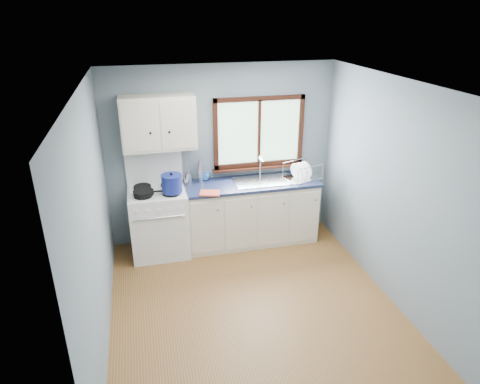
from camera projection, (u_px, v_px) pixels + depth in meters
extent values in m
cube|color=brown|center=(254.00, 307.00, 4.92)|extent=(3.20, 3.60, 0.02)
cube|color=white|center=(258.00, 84.00, 3.92)|extent=(3.20, 3.60, 0.02)
cube|color=slate|center=(222.00, 155.00, 6.03)|extent=(3.20, 0.02, 2.50)
cube|color=slate|center=(329.00, 324.00, 2.80)|extent=(3.20, 0.02, 2.50)
cube|color=slate|center=(93.00, 225.00, 4.07)|extent=(0.02, 3.60, 2.50)
cube|color=slate|center=(395.00, 194.00, 4.76)|extent=(0.02, 3.60, 2.50)
cube|color=white|center=(159.00, 222.00, 5.84)|extent=(0.76, 0.65, 0.92)
cube|color=white|center=(154.00, 168.00, 5.84)|extent=(0.76, 0.05, 0.44)
cube|color=silver|center=(157.00, 191.00, 5.65)|extent=(0.72, 0.59, 0.01)
cylinder|color=black|center=(143.00, 196.00, 5.47)|extent=(0.23, 0.23, 0.03)
cylinder|color=black|center=(171.00, 193.00, 5.55)|extent=(0.23, 0.23, 0.03)
cylinder|color=black|center=(142.00, 187.00, 5.74)|extent=(0.23, 0.23, 0.03)
cylinder|color=black|center=(169.00, 184.00, 5.82)|extent=(0.23, 0.23, 0.03)
cylinder|color=silver|center=(160.00, 218.00, 5.43)|extent=(0.66, 0.02, 0.02)
cube|color=silver|center=(161.00, 238.00, 5.57)|extent=(0.66, 0.01, 0.55)
cube|color=beige|center=(251.00, 213.00, 6.15)|extent=(1.85, 0.60, 0.88)
cube|color=black|center=(250.00, 237.00, 6.32)|extent=(1.85, 0.54, 0.08)
cube|color=#161F3C|center=(251.00, 184.00, 5.96)|extent=(1.89, 0.64, 0.04)
cube|color=silver|center=(264.00, 181.00, 5.99)|extent=(0.84, 0.46, 0.01)
cube|color=silver|center=(250.00, 187.00, 5.98)|extent=(0.36, 0.40, 0.14)
cube|color=silver|center=(277.00, 184.00, 6.06)|extent=(0.36, 0.40, 0.14)
cylinder|color=silver|center=(260.00, 167.00, 6.12)|extent=(0.02, 0.02, 0.28)
cylinder|color=silver|center=(262.00, 160.00, 6.00)|extent=(0.02, 0.16, 0.02)
sphere|color=silver|center=(260.00, 158.00, 6.06)|extent=(0.04, 0.04, 0.04)
cube|color=#9EC6A8|center=(259.00, 132.00, 6.01)|extent=(1.22, 0.01, 0.92)
cube|color=black|center=(260.00, 99.00, 5.81)|extent=(1.30, 0.05, 0.06)
cube|color=black|center=(259.00, 164.00, 6.18)|extent=(1.30, 0.05, 0.06)
cube|color=black|center=(216.00, 135.00, 5.86)|extent=(0.06, 0.05, 1.00)
cube|color=black|center=(301.00, 130.00, 6.13)|extent=(0.06, 0.05, 1.00)
cube|color=black|center=(259.00, 132.00, 5.99)|extent=(0.03, 0.05, 0.92)
cube|color=black|center=(259.00, 168.00, 6.17)|extent=(1.36, 0.10, 0.03)
cube|color=beige|center=(159.00, 123.00, 5.47)|extent=(0.95, 0.32, 0.70)
cube|color=beige|center=(140.00, 127.00, 5.27)|extent=(0.44, 0.01, 0.62)
cube|color=beige|center=(178.00, 125.00, 5.38)|extent=(0.44, 0.01, 0.62)
sphere|color=black|center=(150.00, 133.00, 5.32)|extent=(0.03, 0.03, 0.03)
sphere|color=black|center=(169.00, 132.00, 5.37)|extent=(0.03, 0.03, 0.03)
cylinder|color=black|center=(143.00, 192.00, 5.46)|extent=(0.27, 0.27, 0.05)
cube|color=black|center=(158.00, 191.00, 5.50)|extent=(0.15, 0.03, 0.02)
cylinder|color=navy|center=(172.00, 184.00, 5.50)|extent=(0.31, 0.31, 0.22)
cylinder|color=navy|center=(171.00, 176.00, 5.46)|extent=(0.32, 0.32, 0.02)
sphere|color=black|center=(171.00, 174.00, 5.45)|extent=(0.05, 0.05, 0.04)
cylinder|color=silver|center=(188.00, 178.00, 5.92)|extent=(0.14, 0.14, 0.14)
cylinder|color=silver|center=(189.00, 167.00, 5.87)|extent=(0.01, 0.01, 0.21)
cylinder|color=silver|center=(186.00, 166.00, 5.85)|extent=(0.01, 0.01, 0.25)
cylinder|color=silver|center=(188.00, 169.00, 5.85)|extent=(0.01, 0.01, 0.19)
cylinder|color=silver|center=(200.00, 171.00, 5.91)|extent=(0.09, 0.09, 0.32)
imported|color=#2B65B0|center=(205.00, 172.00, 5.94)|extent=(0.14, 0.14, 0.28)
cube|color=#CE4F34|center=(210.00, 193.00, 5.59)|extent=(0.30, 0.25, 0.02)
cube|color=silver|center=(302.00, 178.00, 6.09)|extent=(0.56, 0.49, 0.02)
cylinder|color=silver|center=(298.00, 178.00, 5.81)|extent=(0.01, 0.01, 0.22)
cylinder|color=silver|center=(322.00, 171.00, 6.03)|extent=(0.01, 0.01, 0.22)
cylinder|color=silver|center=(283.00, 170.00, 6.07)|extent=(0.01, 0.01, 0.22)
cylinder|color=silver|center=(307.00, 165.00, 6.29)|extent=(0.01, 0.01, 0.22)
cylinder|color=silver|center=(311.00, 167.00, 5.88)|extent=(0.42, 0.16, 0.01)
cylinder|color=silver|center=(295.00, 160.00, 6.14)|extent=(0.42, 0.16, 0.01)
cylinder|color=white|center=(296.00, 172.00, 5.99)|extent=(0.14, 0.25, 0.24)
cylinder|color=white|center=(301.00, 170.00, 6.04)|extent=(0.14, 0.25, 0.24)
cylinder|color=white|center=(306.00, 169.00, 6.08)|extent=(0.14, 0.25, 0.24)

